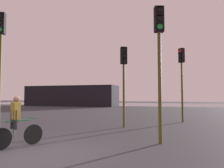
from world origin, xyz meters
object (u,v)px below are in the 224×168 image
at_px(traffic_light_near_left, 0,50).
at_px(traffic_light_near_right, 159,48).
at_px(distant_building, 71,96).
at_px(cyclist, 16,121).
at_px(traffic_light_far_right, 182,71).
at_px(traffic_light_center, 124,71).

height_order(traffic_light_near_left, traffic_light_near_right, traffic_light_near_left).
xyz_separation_m(distant_building, cyclist, (12.40, -26.39, -0.82)).
bearing_deg(cyclist, distant_building, 138.22).
height_order(traffic_light_near_right, traffic_light_far_right, traffic_light_near_right).
xyz_separation_m(distant_building, traffic_light_center, (14.52, -21.08, 1.29)).
bearing_deg(traffic_light_far_right, traffic_light_center, 86.29).
bearing_deg(traffic_light_near_left, traffic_light_far_right, -158.13).
height_order(traffic_light_center, traffic_light_near_right, traffic_light_near_right).
xyz_separation_m(traffic_light_center, traffic_light_near_right, (2.17, -3.39, 0.35)).
bearing_deg(distant_building, cyclist, -64.84).
bearing_deg(traffic_light_center, cyclist, 36.26).
relative_size(traffic_light_near_left, traffic_light_center, 1.21).
bearing_deg(traffic_light_near_right, cyclist, 4.52).
bearing_deg(traffic_light_near_left, traffic_light_near_right, 161.34).
xyz_separation_m(traffic_light_far_right, cyclist, (-5.01, -8.61, -2.39)).
height_order(distant_building, traffic_light_far_right, traffic_light_far_right).
distance_m(traffic_light_near_left, cyclist, 3.68).
xyz_separation_m(traffic_light_near_left, traffic_light_near_right, (6.41, 0.55, -0.22)).
distance_m(traffic_light_center, traffic_light_near_right, 4.04).
height_order(traffic_light_near_left, traffic_light_far_right, traffic_light_near_left).
bearing_deg(distant_building, traffic_light_near_left, -67.66).
relative_size(traffic_light_near_right, traffic_light_far_right, 1.03).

